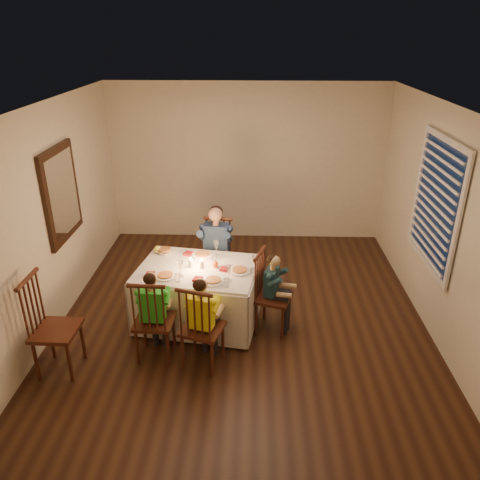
{
  "coord_description": "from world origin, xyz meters",
  "views": [
    {
      "loc": [
        0.13,
        -5.02,
        3.35
      ],
      "look_at": [
        -0.04,
        0.15,
        0.98
      ],
      "focal_mm": 35.0,
      "sensor_mm": 36.0,
      "label": 1
    }
  ],
  "objects_px": {
    "adult": "(217,289)",
    "child_teal": "(272,328)",
    "chair_extra": "(64,368)",
    "child_green": "(157,355)",
    "dining_table": "(198,283)",
    "child_yellow": "(204,363)",
    "chair_adult": "(217,289)",
    "chair_near_left": "(157,355)",
    "serving_bowl": "(165,252)",
    "chair_end": "(272,328)",
    "chair_near_right": "(204,363)"
  },
  "relations": [
    {
      "from": "chair_extra",
      "to": "child_yellow",
      "type": "relative_size",
      "value": 1.06
    },
    {
      "from": "serving_bowl",
      "to": "chair_near_left",
      "type": "bearing_deg",
      "value": -87.06
    },
    {
      "from": "chair_end",
      "to": "adult",
      "type": "height_order",
      "value": "adult"
    },
    {
      "from": "chair_near_left",
      "to": "chair_end",
      "type": "distance_m",
      "value": 1.42
    },
    {
      "from": "adult",
      "to": "child_teal",
      "type": "relative_size",
      "value": 1.23
    },
    {
      "from": "adult",
      "to": "child_green",
      "type": "distance_m",
      "value": 1.58
    },
    {
      "from": "adult",
      "to": "dining_table",
      "type": "bearing_deg",
      "value": -95.18
    },
    {
      "from": "chair_extra",
      "to": "serving_bowl",
      "type": "xyz_separation_m",
      "value": [
        0.91,
        1.32,
        0.77
      ]
    },
    {
      "from": "chair_near_left",
      "to": "chair_extra",
      "type": "xyz_separation_m",
      "value": [
        -0.97,
        -0.26,
        0.0
      ]
    },
    {
      "from": "chair_near_right",
      "to": "child_green",
      "type": "bearing_deg",
      "value": 4.27
    },
    {
      "from": "chair_near_left",
      "to": "serving_bowl",
      "type": "distance_m",
      "value": 1.31
    },
    {
      "from": "chair_near_right",
      "to": "adult",
      "type": "relative_size",
      "value": 0.83
    },
    {
      "from": "chair_end",
      "to": "child_yellow",
      "type": "height_order",
      "value": "child_yellow"
    },
    {
      "from": "chair_adult",
      "to": "child_green",
      "type": "distance_m",
      "value": 1.58
    },
    {
      "from": "chair_near_left",
      "to": "child_green",
      "type": "relative_size",
      "value": 0.96
    },
    {
      "from": "chair_extra",
      "to": "child_green",
      "type": "xyz_separation_m",
      "value": [
        0.97,
        0.26,
        0.0
      ]
    },
    {
      "from": "adult",
      "to": "serving_bowl",
      "type": "bearing_deg",
      "value": -139.54
    },
    {
      "from": "dining_table",
      "to": "child_yellow",
      "type": "bearing_deg",
      "value": -71.63
    },
    {
      "from": "chair_near_right",
      "to": "chair_extra",
      "type": "height_order",
      "value": "chair_extra"
    },
    {
      "from": "chair_near_left",
      "to": "child_green",
      "type": "bearing_deg",
      "value": -177.97
    },
    {
      "from": "child_yellow",
      "to": "child_teal",
      "type": "distance_m",
      "value": 1.02
    },
    {
      "from": "chair_adult",
      "to": "chair_near_left",
      "type": "distance_m",
      "value": 1.58
    },
    {
      "from": "dining_table",
      "to": "chair_adult",
      "type": "xyz_separation_m",
      "value": [
        0.16,
        0.77,
        -0.53
      ]
    },
    {
      "from": "child_green",
      "to": "child_yellow",
      "type": "relative_size",
      "value": 1.0
    },
    {
      "from": "chair_near_left",
      "to": "serving_bowl",
      "type": "height_order",
      "value": "serving_bowl"
    },
    {
      "from": "chair_adult",
      "to": "child_green",
      "type": "height_order",
      "value": "child_green"
    },
    {
      "from": "dining_table",
      "to": "chair_near_right",
      "type": "bearing_deg",
      "value": -71.63
    },
    {
      "from": "child_teal",
      "to": "chair_near_left",
      "type": "bearing_deg",
      "value": 130.63
    },
    {
      "from": "chair_adult",
      "to": "serving_bowl",
      "type": "relative_size",
      "value": 5.23
    },
    {
      "from": "adult",
      "to": "chair_near_right",
      "type": "bearing_deg",
      "value": -84.34
    },
    {
      "from": "chair_end",
      "to": "chair_near_right",
      "type": "bearing_deg",
      "value": 148.54
    },
    {
      "from": "chair_end",
      "to": "child_teal",
      "type": "relative_size",
      "value": 1.02
    },
    {
      "from": "chair_near_right",
      "to": "child_green",
      "type": "height_order",
      "value": "child_green"
    },
    {
      "from": "dining_table",
      "to": "child_green",
      "type": "height_order",
      "value": "dining_table"
    },
    {
      "from": "chair_adult",
      "to": "chair_near_right",
      "type": "xyz_separation_m",
      "value": [
        -0.02,
        -1.59,
        0.0
      ]
    },
    {
      "from": "child_green",
      "to": "child_teal",
      "type": "bearing_deg",
      "value": -155.16
    },
    {
      "from": "adult",
      "to": "chair_adult",
      "type": "bearing_deg",
      "value": 6.52
    },
    {
      "from": "serving_bowl",
      "to": "dining_table",
      "type": "bearing_deg",
      "value": -38.74
    },
    {
      "from": "adult",
      "to": "child_yellow",
      "type": "distance_m",
      "value": 1.59
    },
    {
      "from": "chair_near_left",
      "to": "adult",
      "type": "relative_size",
      "value": 0.83
    },
    {
      "from": "chair_extra",
      "to": "adult",
      "type": "distance_m",
      "value": 2.31
    },
    {
      "from": "adult",
      "to": "serving_bowl",
      "type": "relative_size",
      "value": 6.33
    },
    {
      "from": "chair_adult",
      "to": "child_yellow",
      "type": "height_order",
      "value": "child_yellow"
    },
    {
      "from": "chair_near_right",
      "to": "chair_end",
      "type": "xyz_separation_m",
      "value": [
        0.77,
        0.66,
        0.0
      ]
    },
    {
      "from": "chair_near_right",
      "to": "adult",
      "type": "xyz_separation_m",
      "value": [
        0.02,
        1.59,
        0.0
      ]
    },
    {
      "from": "child_teal",
      "to": "chair_adult",
      "type": "bearing_deg",
      "value": 56.72
    },
    {
      "from": "chair_end",
      "to": "child_teal",
      "type": "xyz_separation_m",
      "value": [
        0.0,
        0.0,
        0.0
      ]
    },
    {
      "from": "chair_near_right",
      "to": "chair_end",
      "type": "bearing_deg",
      "value": -122.79
    },
    {
      "from": "dining_table",
      "to": "serving_bowl",
      "type": "relative_size",
      "value": 8.11
    },
    {
      "from": "adult",
      "to": "child_yellow",
      "type": "height_order",
      "value": "adult"
    }
  ]
}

